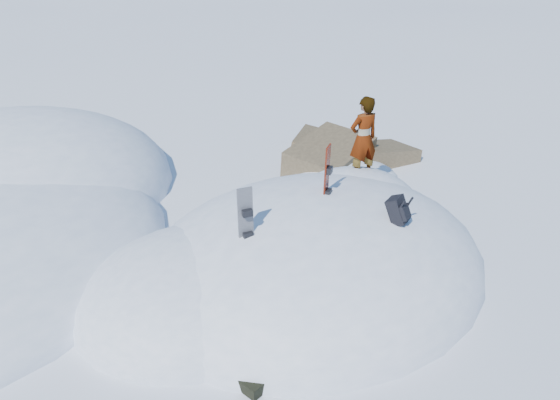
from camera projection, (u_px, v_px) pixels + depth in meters
ground at (314, 270)px, 10.50m from camera, size 120.00×120.00×0.00m
snow_mound at (299, 268)px, 10.57m from camera, size 8.00×6.00×3.00m
rock_outcrop at (342, 172)px, 14.67m from camera, size 4.68×4.41×1.68m
snowboard_red at (327, 184)px, 10.11m from camera, size 0.27×0.26×1.52m
snowboard_dark at (246, 226)px, 8.98m from camera, size 0.27×0.19×1.41m
backpack at (399, 210)px, 9.43m from camera, size 0.44×0.52×0.56m
gear_pile at (260, 372)px, 7.93m from camera, size 0.89×0.68×0.24m
person at (363, 139)px, 11.72m from camera, size 0.76×0.58×1.87m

